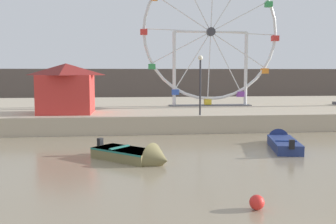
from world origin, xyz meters
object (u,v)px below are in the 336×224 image
(ferris_wheel_white_frame, at_px, (211,34))
(carnival_booth_red_striped, at_px, (66,87))
(motorboat_olive_wood, at_px, (138,156))
(mooring_buoy_orange, at_px, (257,202))
(promenade_lamp_near, at_px, (200,76))
(motorboat_navy_blue, at_px, (282,142))

(ferris_wheel_white_frame, relative_size, carnival_booth_red_striped, 2.99)
(carnival_booth_red_striped, bearing_deg, motorboat_olive_wood, -65.37)
(carnival_booth_red_striped, height_order, mooring_buoy_orange, carnival_booth_red_striped)
(carnival_booth_red_striped, relative_size, mooring_buoy_orange, 8.91)
(promenade_lamp_near, bearing_deg, motorboat_navy_blue, -57.60)
(motorboat_navy_blue, bearing_deg, motorboat_olive_wood, 121.87)
(ferris_wheel_white_frame, height_order, carnival_booth_red_striped, ferris_wheel_white_frame)
(motorboat_olive_wood, height_order, promenade_lamp_near, promenade_lamp_near)
(motorboat_navy_blue, height_order, ferris_wheel_white_frame, ferris_wheel_white_frame)
(motorboat_navy_blue, relative_size, carnival_booth_red_striped, 1.22)
(motorboat_olive_wood, bearing_deg, carnival_booth_red_striped, 156.28)
(motorboat_olive_wood, height_order, mooring_buoy_orange, motorboat_olive_wood)
(ferris_wheel_white_frame, distance_m, promenade_lamp_near, 8.12)
(motorboat_olive_wood, distance_m, carnival_booth_red_striped, 11.62)
(motorboat_navy_blue, bearing_deg, mooring_buoy_orange, 166.49)
(carnival_booth_red_striped, distance_m, promenade_lamp_near, 9.18)
(mooring_buoy_orange, bearing_deg, motorboat_olive_wood, 115.77)
(carnival_booth_red_striped, xyz_separation_m, promenade_lamp_near, (8.85, -2.28, 0.78))
(motorboat_navy_blue, height_order, carnival_booth_red_striped, carnival_booth_red_striped)
(motorboat_olive_wood, relative_size, mooring_buoy_orange, 8.71)
(carnival_booth_red_striped, bearing_deg, ferris_wheel_white_frame, 24.57)
(promenade_lamp_near, bearing_deg, ferris_wheel_white_frame, 72.65)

